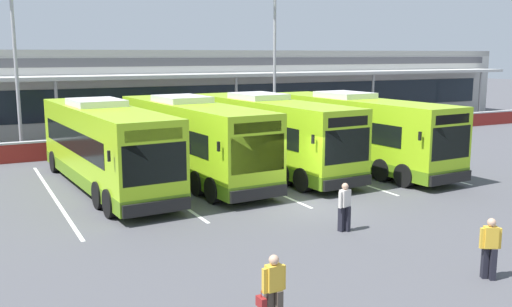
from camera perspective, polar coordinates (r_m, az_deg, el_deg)
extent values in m
plane|color=#4C4C51|center=(22.02, 4.94, -5.19)|extent=(200.00, 200.00, 0.00)
cube|color=#B7B7B2|center=(46.48, -13.08, 6.01)|extent=(70.00, 10.00, 5.50)
cube|color=#19232D|center=(41.67, -11.35, 5.03)|extent=(66.00, 0.08, 2.20)
cube|color=#4C4C51|center=(41.53, -11.48, 8.95)|extent=(68.00, 0.08, 0.60)
cube|color=beige|center=(40.14, -10.85, 7.58)|extent=(67.00, 3.00, 0.24)
cube|color=gray|center=(46.38, -13.23, 9.71)|extent=(70.00, 10.00, 0.50)
cylinder|color=#999999|center=(37.80, -19.28, 3.87)|extent=(0.20, 0.20, 4.20)
cylinder|color=#999999|center=(41.36, -1.99, 4.90)|extent=(0.20, 0.20, 4.20)
cylinder|color=#999999|center=(47.96, 11.60, 5.40)|extent=(0.20, 0.20, 4.20)
cylinder|color=#999999|center=(56.54, 21.50, 5.58)|extent=(0.20, 0.20, 4.20)
cube|color=maroon|center=(34.79, -7.84, 1.20)|extent=(60.00, 0.36, 1.00)
cube|color=#B2B2B2|center=(34.72, -7.86, 2.10)|extent=(60.00, 0.40, 0.10)
cube|color=#9ED11E|center=(25.24, -14.92, 0.88)|extent=(3.31, 12.14, 3.19)
cube|color=#598419|center=(25.47, -14.79, -2.04)|extent=(3.33, 12.16, 0.56)
cube|color=black|center=(25.58, -15.19, 1.54)|extent=(3.18, 9.74, 0.96)
cube|color=black|center=(19.63, -10.11, -1.03)|extent=(2.31, 0.25, 1.40)
cube|color=black|center=(19.46, -10.18, 1.86)|extent=(2.05, 0.21, 0.40)
cube|color=silver|center=(25.99, -15.71, 4.95)|extent=(2.22, 2.92, 0.28)
cube|color=black|center=(19.87, -9.86, -5.33)|extent=(2.46, 0.32, 0.44)
cube|color=black|center=(20.44, -6.67, 0.49)|extent=(0.09, 0.12, 0.36)
cube|color=black|center=(19.45, -14.51, -0.25)|extent=(0.09, 0.12, 0.36)
cylinder|color=black|center=(30.15, -15.05, -0.36)|extent=(0.39, 1.06, 1.04)
cylinder|color=black|center=(29.61, -19.50, -0.77)|extent=(0.39, 1.06, 1.04)
cylinder|color=black|center=(22.88, -9.65, -3.37)|extent=(0.39, 1.06, 1.04)
cylinder|color=black|center=(22.16, -15.43, -4.03)|extent=(0.39, 1.06, 1.04)
cylinder|color=black|center=(21.62, -8.30, -4.12)|extent=(0.39, 1.06, 1.04)
cylinder|color=black|center=(20.85, -14.39, -4.85)|extent=(0.39, 1.06, 1.04)
cube|color=#9ED11E|center=(26.50, -6.49, 1.58)|extent=(3.31, 12.14, 3.19)
cube|color=#598419|center=(26.72, -6.44, -1.21)|extent=(3.33, 12.16, 0.56)
cube|color=black|center=(26.83, -6.86, 2.20)|extent=(3.18, 9.74, 0.96)
cube|color=black|center=(21.27, 0.15, -0.03)|extent=(2.31, 0.25, 1.40)
cube|color=black|center=(21.11, 0.17, 2.64)|extent=(2.05, 0.21, 0.40)
cube|color=silver|center=(27.22, -7.44, 5.45)|extent=(2.22, 2.92, 0.28)
cube|color=black|center=(21.49, 0.30, -4.02)|extent=(2.46, 0.32, 0.44)
cube|color=black|center=(22.27, 2.90, 1.32)|extent=(0.09, 0.12, 0.36)
cube|color=black|center=(20.81, -3.78, 0.70)|extent=(0.09, 0.12, 0.36)
cylinder|color=black|center=(31.35, -7.94, 0.28)|extent=(0.39, 1.06, 1.04)
cylinder|color=black|center=(30.52, -12.07, -0.11)|extent=(0.39, 1.06, 1.04)
cylinder|color=black|center=(24.48, -0.77, -2.35)|extent=(0.39, 1.06, 1.04)
cylinder|color=black|center=(23.40, -5.84, -2.98)|extent=(0.39, 1.06, 1.04)
cylinder|color=black|center=(23.31, 0.96, -2.98)|extent=(0.39, 1.06, 1.04)
cylinder|color=black|center=(22.18, -4.30, -3.68)|extent=(0.39, 1.06, 1.04)
cube|color=#9ED11E|center=(28.13, 1.29, 2.12)|extent=(3.31, 12.14, 3.19)
cube|color=#598419|center=(28.34, 1.28, -0.51)|extent=(3.33, 12.16, 0.56)
cube|color=black|center=(28.44, 0.86, 2.70)|extent=(3.18, 9.74, 0.96)
cube|color=black|center=(23.34, 9.08, 0.74)|extent=(2.31, 0.25, 1.40)
cube|color=black|center=(23.20, 9.17, 3.17)|extent=(2.05, 0.21, 0.40)
cube|color=silver|center=(28.80, 0.24, 5.78)|extent=(2.22, 2.92, 0.28)
cube|color=black|center=(23.54, 9.16, -2.90)|extent=(2.46, 0.32, 0.44)
cube|color=black|center=(24.50, 11.20, 1.93)|extent=(0.09, 0.12, 0.36)
cube|color=black|center=(22.67, 5.72, 1.44)|extent=(0.09, 0.12, 0.36)
cylinder|color=black|center=(32.85, -1.22, 0.81)|extent=(0.39, 1.06, 1.04)
cylinder|color=black|center=(31.75, -4.97, 0.46)|extent=(0.39, 1.06, 1.04)
cylinder|color=black|center=(26.46, 7.17, -1.50)|extent=(0.39, 1.06, 1.04)
cylinder|color=black|center=(25.08, 2.86, -2.07)|extent=(0.39, 1.06, 1.04)
cylinder|color=black|center=(25.39, 9.11, -2.03)|extent=(0.39, 1.06, 1.04)
cylinder|color=black|center=(23.96, 4.71, -2.66)|extent=(0.39, 1.06, 1.04)
cube|color=#9ED11E|center=(29.44, 10.04, 2.32)|extent=(3.31, 12.14, 3.19)
cube|color=#598419|center=(29.64, 9.96, -0.20)|extent=(3.33, 12.16, 0.56)
cube|color=black|center=(29.71, 9.55, 2.88)|extent=(3.18, 9.74, 0.96)
cube|color=black|center=(25.27, 18.89, 1.02)|extent=(2.31, 0.25, 1.40)
cube|color=black|center=(25.14, 19.03, 3.27)|extent=(2.05, 0.21, 0.40)
cube|color=silver|center=(30.02, 8.89, 5.83)|extent=(2.22, 2.92, 0.28)
cube|color=black|center=(25.46, 18.88, -2.35)|extent=(2.46, 0.32, 0.44)
cube|color=black|center=(26.56, 20.39, 2.11)|extent=(0.09, 0.12, 0.36)
cube|color=black|center=(24.37, 16.09, 1.69)|extent=(0.09, 0.12, 0.36)
cylinder|color=black|center=(33.91, 6.42, 1.04)|extent=(0.39, 1.06, 1.04)
cylinder|color=black|center=(32.54, 3.07, 0.71)|extent=(0.39, 1.06, 1.04)
cylinder|color=black|center=(28.20, 16.04, -1.10)|extent=(0.39, 1.06, 1.04)
cylinder|color=black|center=(26.53, 12.50, -1.63)|extent=(0.39, 1.06, 1.04)
cylinder|color=black|center=(27.29, 18.18, -1.57)|extent=(0.39, 1.06, 1.04)
cylinder|color=black|center=(25.56, 14.65, -2.16)|extent=(0.39, 1.06, 1.04)
cube|color=silver|center=(24.82, -19.65, -4.00)|extent=(0.14, 13.00, 0.01)
cube|color=silver|center=(25.66, -10.32, -3.12)|extent=(0.14, 13.00, 0.01)
cube|color=silver|center=(27.14, -1.81, -2.25)|extent=(0.14, 13.00, 0.01)
cube|color=silver|center=(29.15, 5.67, -1.44)|extent=(0.14, 13.00, 0.01)
cube|color=silver|center=(31.59, 12.08, -0.73)|extent=(0.14, 13.00, 0.01)
cube|color=gold|center=(12.19, 1.79, -12.31)|extent=(0.35, 0.23, 0.56)
cube|color=gold|center=(12.10, 0.87, -12.63)|extent=(0.09, 0.10, 0.54)
cube|color=gold|center=(12.30, 2.70, -12.24)|extent=(0.09, 0.10, 0.54)
sphere|color=tan|center=(12.05, 1.80, -10.60)|extent=(0.22, 0.22, 0.22)
cube|color=maroon|center=(12.27, 0.53, -14.65)|extent=(0.13, 0.28, 0.22)
cylinder|color=maroon|center=(12.19, 0.53, -13.89)|extent=(0.02, 0.02, 0.16)
cube|color=black|center=(16.10, 21.91, -10.08)|extent=(0.21, 0.22, 0.84)
cube|color=black|center=(16.06, 22.61, -10.18)|extent=(0.21, 0.22, 0.84)
cube|color=gold|center=(15.86, 22.43, -7.75)|extent=(0.40, 0.35, 0.56)
cube|color=gold|center=(15.79, 21.68, -7.89)|extent=(0.13, 0.13, 0.54)
cube|color=gold|center=(15.95, 23.16, -7.81)|extent=(0.13, 0.13, 0.54)
sphere|color=tan|center=(15.75, 22.52, -6.40)|extent=(0.22, 0.22, 0.22)
cube|color=black|center=(18.91, 8.53, -6.49)|extent=(0.18, 0.21, 0.84)
cube|color=black|center=(18.96, 9.12, -6.47)|extent=(0.18, 0.21, 0.84)
cube|color=silver|center=(18.75, 8.88, -4.43)|extent=(0.39, 0.30, 0.56)
cube|color=silver|center=(18.59, 8.45, -4.63)|extent=(0.11, 0.12, 0.54)
cube|color=silver|center=(18.92, 9.30, -4.39)|extent=(0.11, 0.12, 0.54)
sphere|color=tan|center=(18.66, 8.91, -3.27)|extent=(0.22, 0.22, 0.22)
cylinder|color=#9E9EA3|center=(34.87, -22.95, 8.79)|extent=(0.20, 0.20, 11.00)
cylinder|color=#9E9EA3|center=(40.40, 1.88, 9.61)|extent=(0.20, 0.20, 11.00)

